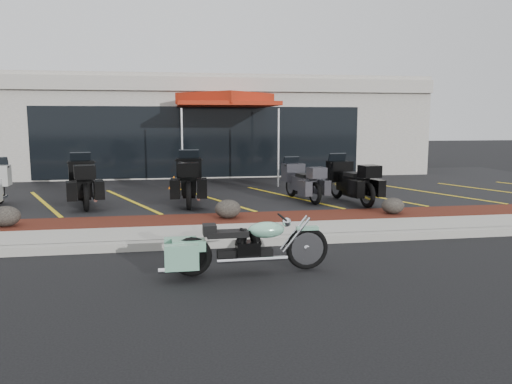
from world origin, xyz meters
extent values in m
plane|color=black|center=(0.00, 0.00, 0.00)|extent=(90.00, 90.00, 0.00)
cube|color=gray|center=(0.00, 0.90, 0.07)|extent=(24.00, 0.25, 0.15)
cube|color=gray|center=(0.00, 1.60, 0.07)|extent=(24.00, 1.20, 0.15)
cube|color=#36170C|center=(0.00, 2.80, 0.08)|extent=(24.00, 1.20, 0.16)
cube|color=black|center=(0.00, 8.20, 0.07)|extent=(26.00, 9.60, 0.15)
cube|color=gray|center=(0.00, 14.50, 2.00)|extent=(18.00, 8.00, 4.00)
cube|color=black|center=(0.00, 10.52, 1.50)|extent=(12.00, 0.06, 2.60)
cube|color=gray|center=(0.00, 10.49, 3.60)|extent=(18.00, 0.30, 0.50)
ellipsoid|color=black|center=(-4.44, 2.65, 0.37)|extent=(0.59, 0.49, 0.42)
ellipsoid|color=black|center=(0.12, 2.77, 0.36)|extent=(0.58, 0.48, 0.41)
ellipsoid|color=black|center=(3.93, 2.65, 0.35)|extent=(0.52, 0.44, 0.37)
cone|color=orange|center=(-1.04, 7.96, 0.35)|extent=(0.37, 0.37, 0.40)
cylinder|color=silver|center=(-0.32, 7.44, 1.41)|extent=(0.06, 0.06, 2.53)
cylinder|color=silver|center=(2.66, 8.23, 1.41)|extent=(0.06, 0.06, 2.53)
cylinder|color=silver|center=(-1.10, 10.42, 1.41)|extent=(0.06, 0.06, 2.53)
cylinder|color=silver|center=(1.88, 11.20, 1.41)|extent=(0.06, 0.06, 2.53)
cube|color=#99200D|center=(0.78, 9.32, 2.84)|extent=(4.02, 4.02, 0.13)
cube|color=#99200D|center=(0.78, 9.32, 3.03)|extent=(3.31, 3.31, 0.38)
camera|label=1|loc=(-1.05, -8.00, 2.30)|focal=35.00mm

